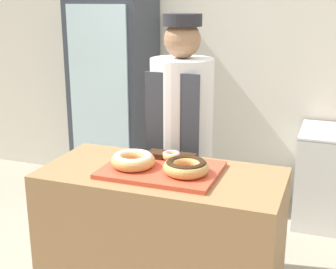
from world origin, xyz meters
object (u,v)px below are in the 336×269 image
serving_tray (161,170)px  brownie_back_left (157,154)px  donut_chocolate_glaze (186,166)px  donut_mini_center (171,155)px  baker_person (181,145)px  donut_light_glaze (133,160)px  brownie_back_right (186,158)px  beverage_fridge (115,94)px

serving_tray → brownie_back_left: 0.18m
donut_chocolate_glaze → donut_mini_center: donut_chocolate_glaze is taller
baker_person → donut_mini_center: bearing=-78.1°
baker_person → brownie_back_left: bearing=-88.8°
donut_mini_center → baker_person: 0.48m
donut_light_glaze → brownie_back_right: bearing=38.7°
donut_chocolate_glaze → brownie_back_right: 0.20m
baker_person → beverage_fridge: 1.55m
donut_chocolate_glaze → donut_mini_center: (-0.15, 0.19, -0.02)m
donut_light_glaze → brownie_back_left: bearing=72.0°
donut_chocolate_glaze → beverage_fridge: (-1.30, 1.79, -0.05)m
donut_light_glaze → brownie_back_right: 0.30m
beverage_fridge → donut_chocolate_glaze: bearing=-54.0°
donut_chocolate_glaze → brownie_back_right: size_ratio=2.49×
donut_light_glaze → donut_mini_center: (0.15, 0.19, -0.02)m
donut_light_glaze → donut_mini_center: size_ratio=2.09×
donut_light_glaze → baker_person: 0.66m
donut_mini_center → brownie_back_left: bearing=-180.0°
serving_tray → beverage_fridge: 2.10m
brownie_back_left → baker_person: (-0.01, 0.46, -0.08)m
brownie_back_left → beverage_fridge: size_ratio=0.05×
donut_chocolate_glaze → brownie_back_left: bearing=141.3°
serving_tray → donut_mini_center: 0.16m
serving_tray → baker_person: bearing=99.0°
brownie_back_right → brownie_back_left: bearing=180.0°
donut_chocolate_glaze → beverage_fridge: bearing=126.0°
baker_person → serving_tray: bearing=-81.0°
donut_chocolate_glaze → baker_person: (-0.24, 0.65, -0.10)m
serving_tray → brownie_back_left: (-0.09, 0.15, 0.03)m
donut_mini_center → brownie_back_right: bearing=-0.0°
serving_tray → brownie_back_right: brownie_back_right is taller
donut_mini_center → donut_chocolate_glaze: bearing=-51.8°
baker_person → donut_chocolate_glaze: bearing=-69.3°
donut_chocolate_glaze → donut_mini_center: 0.24m
donut_chocolate_glaze → donut_mini_center: size_ratio=2.09×
donut_light_glaze → brownie_back_left: (0.06, 0.19, -0.02)m
serving_tray → donut_light_glaze: donut_light_glaze is taller
brownie_back_left → donut_chocolate_glaze: bearing=-38.7°
serving_tray → donut_mini_center: bearing=90.0°
donut_chocolate_glaze → baker_person: 0.70m
serving_tray → donut_light_glaze: 0.16m
donut_light_glaze → donut_mini_center: bearing=51.8°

